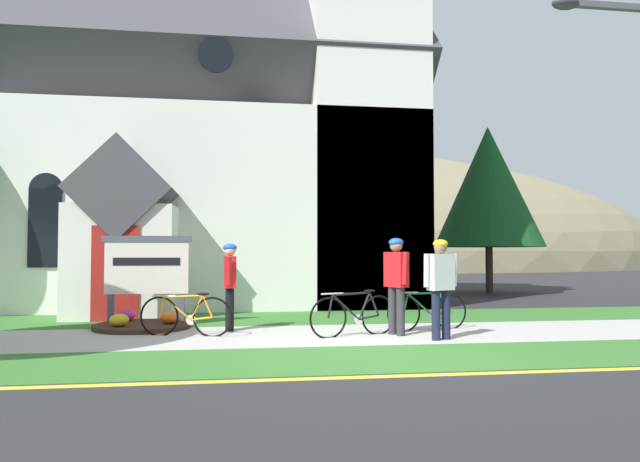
{
  "coord_description": "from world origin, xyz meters",
  "views": [
    {
      "loc": [
        -1.93,
        -8.48,
        1.48
      ],
      "look_at": [
        -0.08,
        4.25,
        1.99
      ],
      "focal_mm": 32.49,
      "sensor_mm": 36.0,
      "label": 1
    }
  ],
  "objects_px": {
    "cyclist_in_yellow_jersey": "(441,281)",
    "cyclist_in_red_jersey": "(396,277)",
    "bicycle_white": "(354,315)",
    "cyclist_in_white_jersey": "(230,280)",
    "roadside_conifer": "(488,187)",
    "bicycle_yellow": "(186,315)",
    "church_sign": "(147,268)",
    "bicycle_silver": "(428,311)"
  },
  "relations": [
    {
      "from": "cyclist_in_yellow_jersey",
      "to": "cyclist_in_red_jersey",
      "type": "distance_m",
      "value": 0.9
    },
    {
      "from": "bicycle_white",
      "to": "cyclist_in_white_jersey",
      "type": "height_order",
      "value": "cyclist_in_white_jersey"
    },
    {
      "from": "cyclist_in_white_jersey",
      "to": "roadside_conifer",
      "type": "height_order",
      "value": "roadside_conifer"
    },
    {
      "from": "cyclist_in_yellow_jersey",
      "to": "cyclist_in_red_jersey",
      "type": "relative_size",
      "value": 0.98
    },
    {
      "from": "cyclist_in_red_jersey",
      "to": "roadside_conifer",
      "type": "distance_m",
      "value": 12.67
    },
    {
      "from": "bicycle_yellow",
      "to": "cyclist_in_yellow_jersey",
      "type": "xyz_separation_m",
      "value": [
        4.36,
        -1.12,
        0.65
      ]
    },
    {
      "from": "cyclist_in_white_jersey",
      "to": "roadside_conifer",
      "type": "distance_m",
      "value": 13.73
    },
    {
      "from": "cyclist_in_yellow_jersey",
      "to": "cyclist_in_red_jersey",
      "type": "xyz_separation_m",
      "value": [
        -0.6,
        0.68,
        0.03
      ]
    },
    {
      "from": "bicycle_yellow",
      "to": "roadside_conifer",
      "type": "relative_size",
      "value": 0.26
    },
    {
      "from": "bicycle_white",
      "to": "bicycle_yellow",
      "type": "xyz_separation_m",
      "value": [
        -2.99,
        0.43,
        -0.01
      ]
    },
    {
      "from": "church_sign",
      "to": "roadside_conifer",
      "type": "relative_size",
      "value": 0.29
    },
    {
      "from": "church_sign",
      "to": "bicycle_yellow",
      "type": "xyz_separation_m",
      "value": [
        0.94,
        -1.67,
        -0.82
      ]
    },
    {
      "from": "church_sign",
      "to": "bicycle_silver",
      "type": "relative_size",
      "value": 1.08
    },
    {
      "from": "bicycle_yellow",
      "to": "roadside_conifer",
      "type": "height_order",
      "value": "roadside_conifer"
    },
    {
      "from": "cyclist_in_red_jersey",
      "to": "bicycle_silver",
      "type": "bearing_deg",
      "value": 38.3
    },
    {
      "from": "church_sign",
      "to": "roadside_conifer",
      "type": "height_order",
      "value": "roadside_conifer"
    },
    {
      "from": "cyclist_in_yellow_jersey",
      "to": "bicycle_yellow",
      "type": "bearing_deg",
      "value": 165.57
    },
    {
      "from": "bicycle_yellow",
      "to": "cyclist_in_yellow_jersey",
      "type": "distance_m",
      "value": 4.55
    },
    {
      "from": "bicycle_yellow",
      "to": "bicycle_silver",
      "type": "bearing_deg",
      "value": 2.45
    },
    {
      "from": "bicycle_white",
      "to": "cyclist_in_red_jersey",
      "type": "bearing_deg",
      "value": -1.0
    },
    {
      "from": "cyclist_in_white_jersey",
      "to": "church_sign",
      "type": "bearing_deg",
      "value": 147.86
    },
    {
      "from": "church_sign",
      "to": "bicycle_white",
      "type": "relative_size",
      "value": 1.09
    },
    {
      "from": "roadside_conifer",
      "to": "church_sign",
      "type": "bearing_deg",
      "value": -143.56
    },
    {
      "from": "church_sign",
      "to": "cyclist_in_white_jersey",
      "type": "height_order",
      "value": "church_sign"
    },
    {
      "from": "bicycle_yellow",
      "to": "cyclist_in_yellow_jersey",
      "type": "relative_size",
      "value": 0.96
    },
    {
      "from": "bicycle_yellow",
      "to": "roadside_conifer",
      "type": "xyz_separation_m",
      "value": [
        10.32,
        9.98,
        3.65
      ]
    },
    {
      "from": "bicycle_white",
      "to": "bicycle_yellow",
      "type": "height_order",
      "value": "bicycle_white"
    },
    {
      "from": "church_sign",
      "to": "cyclist_in_white_jersey",
      "type": "relative_size",
      "value": 1.1
    },
    {
      "from": "bicycle_silver",
      "to": "cyclist_in_white_jersey",
      "type": "distance_m",
      "value": 3.89
    },
    {
      "from": "church_sign",
      "to": "bicycle_silver",
      "type": "distance_m",
      "value": 5.77
    },
    {
      "from": "cyclist_in_yellow_jersey",
      "to": "cyclist_in_white_jersey",
      "type": "bearing_deg",
      "value": 154.4
    },
    {
      "from": "church_sign",
      "to": "roadside_conifer",
      "type": "xyz_separation_m",
      "value": [
        11.26,
        8.31,
        2.84
      ]
    },
    {
      "from": "bicycle_white",
      "to": "roadside_conifer",
      "type": "height_order",
      "value": "roadside_conifer"
    },
    {
      "from": "church_sign",
      "to": "roadside_conifer",
      "type": "distance_m",
      "value": 14.27
    },
    {
      "from": "bicycle_yellow",
      "to": "cyclist_in_red_jersey",
      "type": "distance_m",
      "value": 3.85
    },
    {
      "from": "bicycle_white",
      "to": "cyclist_in_white_jersey",
      "type": "relative_size",
      "value": 1.01
    },
    {
      "from": "bicycle_silver",
      "to": "cyclist_in_red_jersey",
      "type": "distance_m",
      "value": 1.24
    },
    {
      "from": "church_sign",
      "to": "bicycle_yellow",
      "type": "relative_size",
      "value": 1.11
    },
    {
      "from": "cyclist_in_white_jersey",
      "to": "cyclist_in_yellow_jersey",
      "type": "height_order",
      "value": "cyclist_in_yellow_jersey"
    },
    {
      "from": "bicycle_white",
      "to": "cyclist_in_yellow_jersey",
      "type": "xyz_separation_m",
      "value": [
        1.37,
        -0.69,
        0.64
      ]
    },
    {
      "from": "bicycle_silver",
      "to": "church_sign",
      "type": "bearing_deg",
      "value": 165.03
    },
    {
      "from": "cyclist_in_white_jersey",
      "to": "bicycle_silver",
      "type": "bearing_deg",
      "value": -6.06
    }
  ]
}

